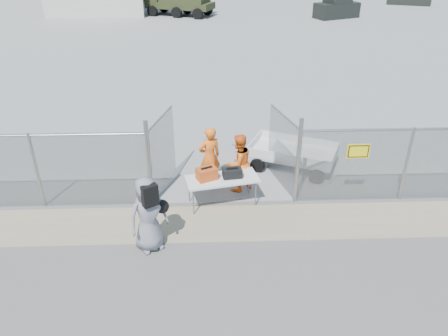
{
  "coord_description": "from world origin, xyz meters",
  "views": [
    {
      "loc": [
        -0.38,
        -8.32,
        6.79
      ],
      "look_at": [
        0.0,
        2.0,
        1.1
      ],
      "focal_mm": 35.0,
      "sensor_mm": 36.0,
      "label": 1
    }
  ],
  "objects_px": {
    "security_worker_right": "(239,163)",
    "utility_trailer": "(293,155)",
    "visitor": "(148,214)",
    "security_worker_left": "(210,157)",
    "folding_table": "(222,191)"
  },
  "relations": [
    {
      "from": "security_worker_right",
      "to": "utility_trailer",
      "type": "bearing_deg",
      "value": -178.41
    },
    {
      "from": "visitor",
      "to": "security_worker_left",
      "type": "bearing_deg",
      "value": 32.44
    },
    {
      "from": "folding_table",
      "to": "security_worker_right",
      "type": "distance_m",
      "value": 1.02
    },
    {
      "from": "security_worker_left",
      "to": "visitor",
      "type": "bearing_deg",
      "value": 40.05
    },
    {
      "from": "security_worker_right",
      "to": "visitor",
      "type": "bearing_deg",
      "value": 14.48
    },
    {
      "from": "folding_table",
      "to": "visitor",
      "type": "distance_m",
      "value": 2.62
    },
    {
      "from": "security_worker_left",
      "to": "utility_trailer",
      "type": "bearing_deg",
      "value": 178.09
    },
    {
      "from": "visitor",
      "to": "folding_table",
      "type": "bearing_deg",
      "value": 15.05
    },
    {
      "from": "security_worker_left",
      "to": "security_worker_right",
      "type": "bearing_deg",
      "value": 137.55
    },
    {
      "from": "security_worker_right",
      "to": "utility_trailer",
      "type": "xyz_separation_m",
      "value": [
        1.84,
        1.33,
        -0.46
      ]
    },
    {
      "from": "folding_table",
      "to": "utility_trailer",
      "type": "relative_size",
      "value": 0.57
    },
    {
      "from": "security_worker_left",
      "to": "security_worker_right",
      "type": "distance_m",
      "value": 0.88
    },
    {
      "from": "folding_table",
      "to": "visitor",
      "type": "height_order",
      "value": "visitor"
    },
    {
      "from": "folding_table",
      "to": "utility_trailer",
      "type": "bearing_deg",
      "value": 29.81
    },
    {
      "from": "folding_table",
      "to": "security_worker_left",
      "type": "relative_size",
      "value": 1.04
    }
  ]
}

